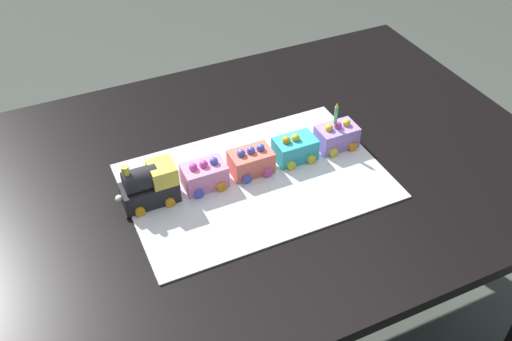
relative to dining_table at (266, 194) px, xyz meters
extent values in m
plane|color=#474C44|center=(0.00, 0.00, -0.63)|extent=(8.00, 8.00, 0.00)
cube|color=black|center=(0.00, 0.00, 0.09)|extent=(1.40, 1.00, 0.03)
cube|color=black|center=(-0.64, 0.44, -0.28)|extent=(0.07, 0.07, 0.71)
cube|color=black|center=(0.64, 0.44, -0.28)|extent=(0.07, 0.07, 0.71)
cube|color=silver|center=(-0.05, -0.05, 0.11)|extent=(0.60, 0.40, 0.00)
cube|color=#232328|center=(-0.30, -0.02, 0.14)|extent=(0.12, 0.06, 0.05)
cylinder|color=#232328|center=(-0.31, -0.02, 0.18)|extent=(0.07, 0.05, 0.05)
cube|color=#F4E04C|center=(-0.26, -0.02, 0.18)|extent=(0.06, 0.06, 0.04)
cylinder|color=#F4E04C|center=(-0.34, -0.02, 0.21)|extent=(0.02, 0.02, 0.03)
sphere|color=#F4EFCC|center=(-0.37, -0.02, 0.14)|extent=(0.02, 0.02, 0.02)
cylinder|color=orange|center=(-0.33, -0.05, 0.12)|extent=(0.02, 0.01, 0.02)
cylinder|color=orange|center=(-0.26, -0.05, 0.12)|extent=(0.02, 0.01, 0.02)
cylinder|color=green|center=(-0.33, 0.02, 0.12)|extent=(0.02, 0.01, 0.02)
cylinder|color=#D84CB2|center=(-0.26, 0.02, 0.12)|extent=(0.02, 0.01, 0.02)
cube|color=pink|center=(-0.17, -0.02, 0.14)|extent=(0.10, 0.06, 0.06)
cylinder|color=#4C59D8|center=(-0.19, -0.05, 0.12)|extent=(0.02, 0.01, 0.02)
cylinder|color=orange|center=(-0.14, -0.05, 0.12)|extent=(0.02, 0.01, 0.02)
cylinder|color=red|center=(-0.19, 0.02, 0.12)|extent=(0.02, 0.01, 0.02)
cylinder|color=green|center=(-0.14, 0.02, 0.12)|extent=(0.02, 0.01, 0.02)
sphere|color=#D84CB2|center=(-0.17, -0.02, 0.17)|extent=(0.02, 0.02, 0.02)
sphere|color=#4C59D8|center=(-0.14, -0.02, 0.17)|extent=(0.02, 0.02, 0.02)
sphere|color=#D84CB2|center=(-0.19, -0.02, 0.17)|extent=(0.02, 0.02, 0.02)
cube|color=#F27260|center=(-0.05, -0.02, 0.14)|extent=(0.10, 0.06, 0.06)
cylinder|color=#4C59D8|center=(-0.08, -0.05, 0.12)|extent=(0.02, 0.01, 0.02)
cylinder|color=#D84CB2|center=(-0.02, -0.05, 0.12)|extent=(0.02, 0.01, 0.02)
cylinder|color=#D84CB2|center=(-0.08, 0.02, 0.12)|extent=(0.02, 0.01, 0.02)
cylinder|color=#D84CB2|center=(-0.02, 0.02, 0.12)|extent=(0.02, 0.01, 0.02)
sphere|color=#4C59D8|center=(-0.07, -0.02, 0.17)|extent=(0.02, 0.02, 0.02)
sphere|color=#4C59D8|center=(-0.02, -0.02, 0.17)|extent=(0.02, 0.02, 0.02)
sphere|color=#4C59D8|center=(-0.05, -0.02, 0.17)|extent=(0.02, 0.02, 0.02)
cube|color=#38B7C6|center=(0.07, -0.02, 0.14)|extent=(0.10, 0.06, 0.06)
cylinder|color=yellow|center=(0.04, -0.05, 0.12)|extent=(0.02, 0.01, 0.02)
cylinder|color=yellow|center=(0.10, -0.05, 0.12)|extent=(0.02, 0.01, 0.02)
cylinder|color=#4C59D8|center=(0.04, 0.02, 0.12)|extent=(0.02, 0.01, 0.02)
cylinder|color=orange|center=(0.10, 0.02, 0.12)|extent=(0.02, 0.01, 0.02)
sphere|color=yellow|center=(0.07, -0.02, 0.17)|extent=(0.02, 0.02, 0.02)
sphere|color=orange|center=(0.04, -0.02, 0.17)|extent=(0.02, 0.02, 0.02)
cube|color=#AD84E0|center=(0.19, -0.02, 0.14)|extent=(0.10, 0.06, 0.06)
cylinder|color=yellow|center=(0.16, -0.05, 0.12)|extent=(0.02, 0.01, 0.02)
cylinder|color=orange|center=(0.21, -0.05, 0.12)|extent=(0.02, 0.01, 0.02)
cylinder|color=#4C59D8|center=(0.16, 0.02, 0.12)|extent=(0.02, 0.01, 0.02)
cylinder|color=orange|center=(0.21, 0.02, 0.12)|extent=(0.02, 0.01, 0.02)
sphere|color=#D84CB2|center=(0.19, -0.02, 0.17)|extent=(0.02, 0.02, 0.02)
sphere|color=yellow|center=(0.21, -0.02, 0.17)|extent=(0.02, 0.02, 0.02)
sphere|color=yellow|center=(0.16, -0.02, 0.17)|extent=(0.02, 0.02, 0.02)
cylinder|color=#66D872|center=(0.18, -0.02, 0.21)|extent=(0.01, 0.01, 0.05)
cone|color=yellow|center=(0.18, -0.02, 0.24)|extent=(0.01, 0.01, 0.01)
camera|label=1|loc=(-0.47, -0.95, 0.99)|focal=39.43mm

